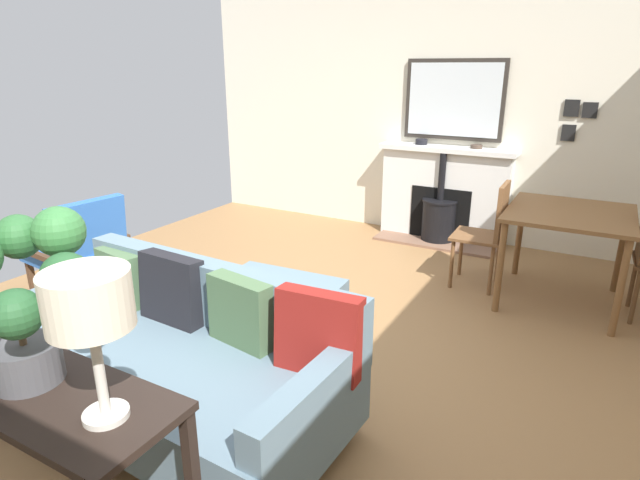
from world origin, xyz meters
The scene contains 15 objects.
ground_plane centered at (0.00, 0.00, 0.00)m, with size 5.89×5.29×0.01m, color olive.
wall_left centered at (-2.95, 0.00, 1.34)m, with size 0.12×5.29×2.68m, color silver.
fireplace centered at (-2.74, 0.33, 0.45)m, with size 0.53×1.40×1.00m.
mirror_over_mantel centered at (-2.86, 0.33, 1.46)m, with size 0.04×1.01×0.80m.
mantel_bowl_near centered at (-2.77, 0.04, 1.03)m, with size 0.13×0.13×0.06m.
mantel_bowl_far centered at (-2.77, 0.62, 1.02)m, with size 0.12×0.12×0.04m.
sofa centered at (0.84, -0.02, 0.34)m, with size 0.98×1.93×0.80m.
ottoman centered at (-0.15, -0.06, 0.23)m, with size 0.61×0.86×0.37m.
armchair_accent centered at (0.14, -1.71, 0.47)m, with size 0.73×0.65×0.84m.
console_table centered at (1.70, -0.03, 0.67)m, with size 0.40×1.56×0.76m.
table_lamp_far_end centered at (1.70, 0.55, 1.14)m, with size 0.25×0.25×0.49m.
potted_plant centered at (1.65, 0.16, 1.10)m, with size 0.48×0.42×0.58m.
dining_table centered at (-1.66, 1.61, 0.65)m, with size 0.96×0.89×0.75m.
dining_chair_near_fireplace centered at (-1.67, 1.03, 0.53)m, with size 0.41×0.41×0.90m.
photo_gallery_row centered at (-2.87, 1.48, 1.34)m, with size 0.02×0.28×0.38m.
Camera 1 is at (2.54, 1.78, 1.79)m, focal length 28.90 mm.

